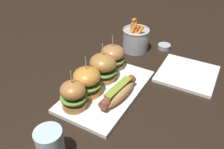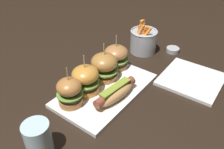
{
  "view_description": "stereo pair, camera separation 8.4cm",
  "coord_description": "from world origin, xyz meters",
  "px_view_note": "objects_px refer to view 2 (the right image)",
  "views": [
    {
      "loc": [
        -0.56,
        -0.34,
        0.54
      ],
      "look_at": [
        0.04,
        0.0,
        0.05
      ],
      "focal_mm": 38.0,
      "sensor_mm": 36.0,
      "label": 1
    },
    {
      "loc": [
        -0.52,
        -0.41,
        0.54
      ],
      "look_at": [
        0.04,
        0.0,
        0.05
      ],
      "focal_mm": 38.0,
      "sensor_mm": 36.0,
      "label": 2
    }
  ],
  "objects_px": {
    "side_plate": "(191,79)",
    "water_glass": "(38,139)",
    "platter_main": "(106,90)",
    "slider_center_right": "(104,66)",
    "slider_center_left": "(86,79)",
    "fries_bucket": "(143,40)",
    "hot_dog": "(115,92)",
    "slider_far_left": "(70,92)",
    "sauce_ramekin": "(173,50)",
    "slider_far_right": "(116,56)"
  },
  "relations": [
    {
      "from": "platter_main",
      "to": "slider_far_right",
      "type": "height_order",
      "value": "slider_far_right"
    },
    {
      "from": "slider_far_left",
      "to": "sauce_ramekin",
      "type": "relative_size",
      "value": 2.43
    },
    {
      "from": "slider_center_left",
      "to": "fries_bucket",
      "type": "relative_size",
      "value": 0.96
    },
    {
      "from": "slider_center_left",
      "to": "sauce_ramekin",
      "type": "bearing_deg",
      "value": -14.09
    },
    {
      "from": "platter_main",
      "to": "slider_center_right",
      "type": "xyz_separation_m",
      "value": [
        0.05,
        0.04,
        0.06
      ]
    },
    {
      "from": "sauce_ramekin",
      "to": "side_plate",
      "type": "distance_m",
      "value": 0.22
    },
    {
      "from": "hot_dog",
      "to": "slider_center_right",
      "type": "distance_m",
      "value": 0.13
    },
    {
      "from": "slider_far_left",
      "to": "water_glass",
      "type": "xyz_separation_m",
      "value": [
        -0.18,
        -0.06,
        -0.01
      ]
    },
    {
      "from": "slider_far_left",
      "to": "platter_main",
      "type": "bearing_deg",
      "value": -18.79
    },
    {
      "from": "slider_center_left",
      "to": "water_glass",
      "type": "bearing_deg",
      "value": -166.06
    },
    {
      "from": "slider_center_right",
      "to": "slider_center_left",
      "type": "bearing_deg",
      "value": 178.91
    },
    {
      "from": "slider_center_right",
      "to": "slider_far_right",
      "type": "xyz_separation_m",
      "value": [
        0.09,
        0.01,
        -0.0
      ]
    },
    {
      "from": "slider_far_left",
      "to": "slider_center_left",
      "type": "distance_m",
      "value": 0.08
    },
    {
      "from": "fries_bucket",
      "to": "sauce_ramekin",
      "type": "relative_size",
      "value": 2.59
    },
    {
      "from": "slider_far_left",
      "to": "slider_far_right",
      "type": "xyz_separation_m",
      "value": [
        0.27,
        0.01,
        -0.0
      ]
    },
    {
      "from": "slider_center_right",
      "to": "hot_dog",
      "type": "bearing_deg",
      "value": -125.03
    },
    {
      "from": "sauce_ramekin",
      "to": "water_glass",
      "type": "relative_size",
      "value": 0.57
    },
    {
      "from": "side_plate",
      "to": "water_glass",
      "type": "height_order",
      "value": "water_glass"
    },
    {
      "from": "platter_main",
      "to": "hot_dog",
      "type": "xyz_separation_m",
      "value": [
        -0.02,
        -0.06,
        0.03
      ]
    },
    {
      "from": "slider_far_left",
      "to": "slider_center_left",
      "type": "bearing_deg",
      "value": 1.82
    },
    {
      "from": "platter_main",
      "to": "slider_center_left",
      "type": "bearing_deg",
      "value": 137.48
    },
    {
      "from": "fries_bucket",
      "to": "hot_dog",
      "type": "bearing_deg",
      "value": -163.81
    },
    {
      "from": "side_plate",
      "to": "slider_center_right",
      "type": "bearing_deg",
      "value": 126.64
    },
    {
      "from": "fries_bucket",
      "to": "slider_center_left",
      "type": "bearing_deg",
      "value": 179.74
    },
    {
      "from": "slider_far_left",
      "to": "fries_bucket",
      "type": "distance_m",
      "value": 0.46
    },
    {
      "from": "slider_center_right",
      "to": "platter_main",
      "type": "bearing_deg",
      "value": -138.01
    },
    {
      "from": "sauce_ramekin",
      "to": "fries_bucket",
      "type": "bearing_deg",
      "value": 124.29
    },
    {
      "from": "fries_bucket",
      "to": "side_plate",
      "type": "bearing_deg",
      "value": -107.53
    },
    {
      "from": "platter_main",
      "to": "hot_dog",
      "type": "relative_size",
      "value": 2.05
    },
    {
      "from": "slider_far_right",
      "to": "slider_far_left",
      "type": "bearing_deg",
      "value": -177.65
    },
    {
      "from": "hot_dog",
      "to": "slider_center_right",
      "type": "bearing_deg",
      "value": 54.97
    },
    {
      "from": "slider_far_left",
      "to": "fries_bucket",
      "type": "bearing_deg",
      "value": 0.09
    },
    {
      "from": "platter_main",
      "to": "water_glass",
      "type": "distance_m",
      "value": 0.31
    },
    {
      "from": "platter_main",
      "to": "side_plate",
      "type": "height_order",
      "value": "platter_main"
    },
    {
      "from": "platter_main",
      "to": "water_glass",
      "type": "bearing_deg",
      "value": -176.87
    },
    {
      "from": "hot_dog",
      "to": "slider_far_right",
      "type": "height_order",
      "value": "slider_far_right"
    },
    {
      "from": "slider_center_right",
      "to": "slider_far_right",
      "type": "bearing_deg",
      "value": 6.7
    },
    {
      "from": "platter_main",
      "to": "water_glass",
      "type": "height_order",
      "value": "water_glass"
    },
    {
      "from": "fries_bucket",
      "to": "sauce_ramekin",
      "type": "xyz_separation_m",
      "value": [
        0.08,
        -0.11,
        -0.04
      ]
    },
    {
      "from": "hot_dog",
      "to": "slider_far_left",
      "type": "bearing_deg",
      "value": 136.46
    },
    {
      "from": "slider_center_left",
      "to": "fries_bucket",
      "type": "distance_m",
      "value": 0.38
    },
    {
      "from": "hot_dog",
      "to": "sauce_ramekin",
      "type": "relative_size",
      "value": 3.12
    },
    {
      "from": "fries_bucket",
      "to": "sauce_ramekin",
      "type": "distance_m",
      "value": 0.14
    },
    {
      "from": "sauce_ramekin",
      "to": "water_glass",
      "type": "xyz_separation_m",
      "value": [
        -0.71,
        0.05,
        0.04
      ]
    },
    {
      "from": "slider_center_right",
      "to": "slider_far_left",
      "type": "bearing_deg",
      "value": -179.81
    },
    {
      "from": "water_glass",
      "to": "slider_center_left",
      "type": "bearing_deg",
      "value": 13.94
    },
    {
      "from": "slider_center_right",
      "to": "fries_bucket",
      "type": "distance_m",
      "value": 0.28
    },
    {
      "from": "sauce_ramekin",
      "to": "side_plate",
      "type": "xyz_separation_m",
      "value": [
        -0.16,
        -0.15,
        -0.0
      ]
    },
    {
      "from": "platter_main",
      "to": "slider_center_left",
      "type": "relative_size",
      "value": 2.57
    },
    {
      "from": "slider_center_right",
      "to": "side_plate",
      "type": "height_order",
      "value": "slider_center_right"
    }
  ]
}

